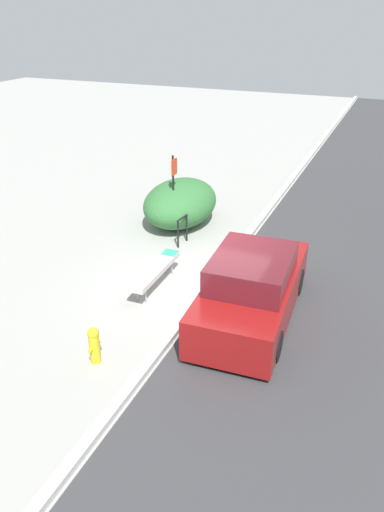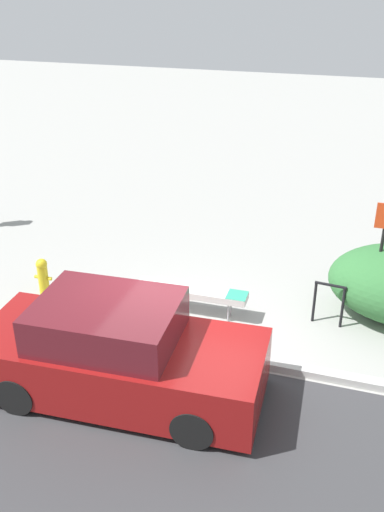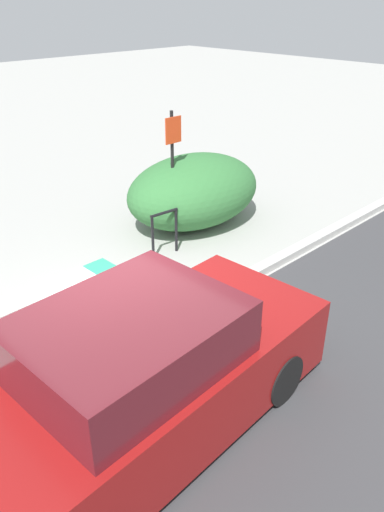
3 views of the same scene
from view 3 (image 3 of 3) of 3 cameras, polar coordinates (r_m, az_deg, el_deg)
ground_plane at (r=6.64m, az=-8.32°, el=-10.56°), size 60.00×60.00×0.00m
curb at (r=6.60m, az=-8.36°, el=-10.12°), size 60.00×0.20×0.13m
bench at (r=7.16m, az=-15.93°, el=-3.98°), size 2.08×0.41×0.52m
bike_rack at (r=8.60m, az=-3.16°, el=3.12°), size 0.55×0.10×0.83m
sign_post at (r=9.18m, az=-2.21°, el=10.65°), size 0.36×0.08×2.30m
shrub_hedge at (r=9.83m, az=0.21°, el=7.50°), size 2.90×2.06×1.35m
parked_car_near at (r=5.15m, az=-5.68°, el=-13.80°), size 4.29×1.93×1.53m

